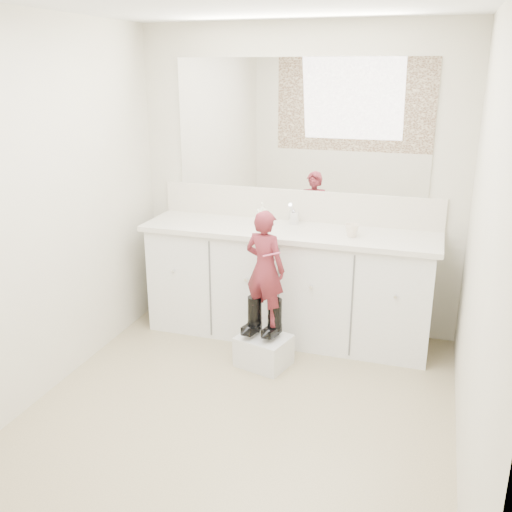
% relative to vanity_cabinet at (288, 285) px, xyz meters
% --- Properties ---
extents(floor, '(3.00, 3.00, 0.00)m').
position_rel_vanity_cabinet_xyz_m(floor, '(0.00, -1.23, -0.42)').
color(floor, '#827655').
rests_on(floor, ground).
extents(wall_back, '(2.60, 0.00, 2.60)m').
position_rel_vanity_cabinet_xyz_m(wall_back, '(0.00, 0.27, 0.77)').
color(wall_back, beige).
rests_on(wall_back, floor).
extents(wall_front, '(2.60, 0.00, 2.60)m').
position_rel_vanity_cabinet_xyz_m(wall_front, '(0.00, -2.73, 0.77)').
color(wall_front, beige).
rests_on(wall_front, floor).
extents(wall_left, '(0.00, 3.00, 3.00)m').
position_rel_vanity_cabinet_xyz_m(wall_left, '(-1.30, -1.23, 0.78)').
color(wall_left, beige).
rests_on(wall_left, floor).
extents(wall_right, '(0.00, 3.00, 3.00)m').
position_rel_vanity_cabinet_xyz_m(wall_right, '(1.30, -1.23, 0.78)').
color(wall_right, beige).
rests_on(wall_right, floor).
extents(vanity_cabinet, '(2.20, 0.55, 0.85)m').
position_rel_vanity_cabinet_xyz_m(vanity_cabinet, '(0.00, 0.00, 0.00)').
color(vanity_cabinet, silver).
rests_on(vanity_cabinet, floor).
extents(countertop, '(2.28, 0.58, 0.04)m').
position_rel_vanity_cabinet_xyz_m(countertop, '(0.00, -0.01, 0.45)').
color(countertop, beige).
rests_on(countertop, vanity_cabinet).
extents(backsplash, '(2.28, 0.03, 0.25)m').
position_rel_vanity_cabinet_xyz_m(backsplash, '(0.00, 0.26, 0.59)').
color(backsplash, beige).
rests_on(backsplash, countertop).
extents(mirror, '(2.00, 0.02, 1.00)m').
position_rel_vanity_cabinet_xyz_m(mirror, '(0.00, 0.26, 1.22)').
color(mirror, white).
rests_on(mirror, wall_back).
extents(dot_panel, '(2.00, 0.01, 1.20)m').
position_rel_vanity_cabinet_xyz_m(dot_panel, '(0.00, -2.71, 1.22)').
color(dot_panel, '#472819').
rests_on(dot_panel, wall_front).
extents(faucet, '(0.08, 0.08, 0.10)m').
position_rel_vanity_cabinet_xyz_m(faucet, '(0.00, 0.15, 0.52)').
color(faucet, silver).
rests_on(faucet, countertop).
extents(cup, '(0.13, 0.13, 0.09)m').
position_rel_vanity_cabinet_xyz_m(cup, '(0.49, -0.07, 0.51)').
color(cup, beige).
rests_on(cup, countertop).
extents(soap_bottle, '(0.10, 0.10, 0.17)m').
position_rel_vanity_cabinet_xyz_m(soap_bottle, '(-0.24, 0.07, 0.55)').
color(soap_bottle, white).
rests_on(soap_bottle, countertop).
extents(step_stool, '(0.41, 0.37, 0.22)m').
position_rel_vanity_cabinet_xyz_m(step_stool, '(-0.03, -0.54, -0.31)').
color(step_stool, silver).
rests_on(step_stool, floor).
extents(boot_left, '(0.15, 0.22, 0.29)m').
position_rel_vanity_cabinet_xyz_m(boot_left, '(-0.11, -0.52, -0.06)').
color(boot_left, black).
rests_on(boot_left, step_stool).
extents(boot_right, '(0.15, 0.22, 0.29)m').
position_rel_vanity_cabinet_xyz_m(boot_right, '(0.04, -0.52, -0.06)').
color(boot_right, black).
rests_on(boot_right, step_stool).
extents(toddler, '(0.34, 0.27, 0.83)m').
position_rel_vanity_cabinet_xyz_m(toddler, '(-0.03, -0.52, 0.31)').
color(toddler, '#A0313A').
rests_on(toddler, step_stool).
extents(toothbrush, '(0.13, 0.05, 0.06)m').
position_rel_vanity_cabinet_xyz_m(toothbrush, '(0.04, -0.60, 0.45)').
color(toothbrush, '#D4527A').
rests_on(toothbrush, toddler).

